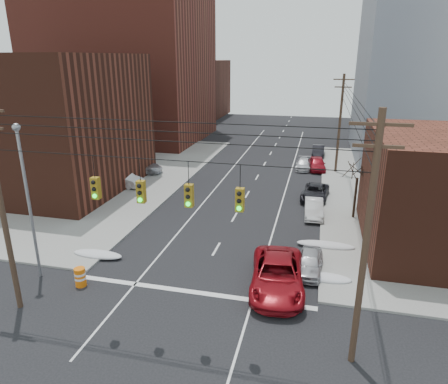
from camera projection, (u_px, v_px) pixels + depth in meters
The scene contains 27 objects.
ground at pixel (144, 376), 16.72m from camera, with size 160.00×160.00×0.00m, color black.
sidewalk_nw at pixel (29, 168), 47.54m from camera, with size 40.00×40.00×0.15m, color gray.
building_brick_tall at pixel (124, 41), 61.42m from camera, with size 24.00×20.00×30.00m, color maroon.
building_brick_near at pixel (28, 122), 39.77m from camera, with size 20.00×16.00×13.00m, color #482015.
building_brick_far at pixel (173, 89), 88.69m from camera, with size 22.00×18.00×12.00m, color #482015.
building_glass at pixel (424, 67), 72.30m from camera, with size 20.00×18.00×22.00m, color gray.
utility_pole_left at pixel (1, 206), 19.51m from camera, with size 2.20×0.28×11.00m.
utility_pole_right at pixel (366, 241), 15.73m from camera, with size 2.20×0.28×11.00m.
utility_pole_far at pixel (340, 122), 44.27m from camera, with size 2.20×0.28×11.00m.
traffic_signals at pixel (164, 192), 17.13m from camera, with size 17.00×0.42×2.02m.
street_light at pixel (27, 190), 22.57m from camera, with size 0.44×0.44×9.32m.
bare_tree at pixel (356, 192), 32.25m from camera, with size 2.09×2.20×4.93m.
snow_nw at pixel (98, 254), 26.58m from camera, with size 3.50×1.08×0.42m, color silver.
snow_ne at pixel (326, 278), 23.75m from camera, with size 3.00×1.08×0.42m, color silver.
snow_east_far at pixel (326, 245), 27.89m from camera, with size 4.00×1.08×0.42m, color silver.
red_pickup at pixel (277, 275), 22.76m from camera, with size 2.93×6.36×1.77m, color maroon.
parked_car_a at pixel (310, 262), 24.62m from camera, with size 1.53×3.80×1.29m, color #B7B6BB.
parked_car_b at pixel (314, 208), 33.32m from camera, with size 1.47×4.20×1.39m, color silver.
parked_car_c at pixel (315, 192), 37.28m from camera, with size 2.23×4.85×1.35m, color black.
parked_car_d at pixel (303, 164), 47.34m from camera, with size 1.70×4.19×1.21m, color silver.
parked_car_e at pixel (317, 164), 46.97m from camera, with size 1.80×4.48×1.53m, color maroon.
parked_car_f at pixel (318, 151), 53.47m from camera, with size 1.54×4.43×1.46m, color black.
lot_car_a at pixel (123, 179), 40.65m from camera, with size 1.60×4.59×1.51m, color silver.
lot_car_b at pixel (141, 167), 45.14m from camera, with size 2.26×4.91×1.36m, color silver.
lot_car_c at pixel (66, 175), 42.29m from camera, with size 1.78×4.38×1.27m, color black.
lot_car_d at pixel (100, 174), 42.71m from camera, with size 1.46×3.62×1.23m, color #ADAEB2.
construction_barrel at pixel (80, 277), 23.15m from camera, with size 0.84×0.84×1.13m.
Camera 1 is at (6.39, -12.19, 12.68)m, focal length 32.00 mm.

